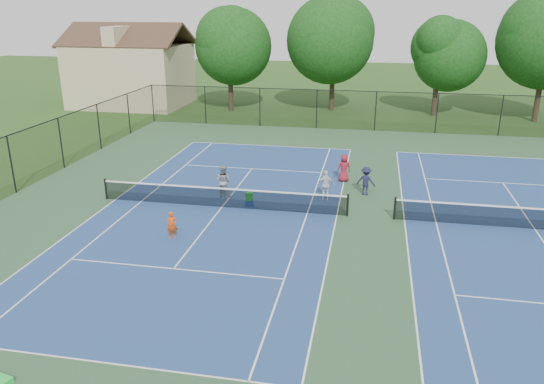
% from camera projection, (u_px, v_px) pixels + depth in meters
% --- Properties ---
extents(ground, '(140.00, 140.00, 0.00)m').
position_uv_depth(ground, '(370.00, 218.00, 24.09)').
color(ground, '#234716').
rests_on(ground, ground).
extents(court_pad, '(36.00, 36.00, 0.01)m').
position_uv_depth(court_pad, '(370.00, 218.00, 24.09)').
color(court_pad, '#2D5035').
rests_on(court_pad, ground).
extents(tennis_court_left, '(12.00, 23.83, 1.07)m').
position_uv_depth(tennis_court_left, '(222.00, 205.00, 25.31)').
color(tennis_court_left, navy).
rests_on(tennis_court_left, ground).
extents(tennis_court_right, '(12.00, 23.83, 1.07)m').
position_uv_depth(tennis_court_right, '(535.00, 227.00, 22.81)').
color(tennis_court_right, navy).
rests_on(tennis_court_right, ground).
extents(perimeter_fence, '(36.08, 36.08, 3.02)m').
position_uv_depth(perimeter_fence, '(373.00, 184.00, 23.56)').
color(perimeter_fence, black).
rests_on(perimeter_fence, ground).
extents(tree_back_a, '(6.80, 6.80, 9.15)m').
position_uv_depth(tree_back_a, '(229.00, 42.00, 46.61)').
color(tree_back_a, '#2D2116').
rests_on(tree_back_a, ground).
extents(tree_back_b, '(7.60, 7.60, 10.03)m').
position_uv_depth(tree_back_b, '(334.00, 35.00, 46.67)').
color(tree_back_b, '#2D2116').
rests_on(tree_back_b, ground).
extents(tree_back_c, '(6.00, 6.00, 8.40)m').
position_uv_depth(tree_back_c, '(440.00, 51.00, 44.51)').
color(tree_back_c, '#2D2116').
rests_on(tree_back_c, ground).
extents(clapboard_house, '(10.80, 8.10, 7.65)m').
position_uv_depth(clapboard_house, '(131.00, 72.00, 50.30)').
color(clapboard_house, tan).
rests_on(clapboard_house, ground).
extents(child_player, '(0.50, 0.42, 1.16)m').
position_uv_depth(child_player, '(172.00, 225.00, 21.80)').
color(child_player, '#D2460E').
rests_on(child_player, ground).
extents(instructor, '(0.93, 0.81, 1.63)m').
position_uv_depth(instructor, '(223.00, 181.00, 26.50)').
color(instructor, gray).
rests_on(instructor, ground).
extents(bystander_a, '(0.93, 0.53, 1.50)m').
position_uv_depth(bystander_a, '(326.00, 185.00, 26.14)').
color(bystander_a, silver).
rests_on(bystander_a, ground).
extents(bystander_b, '(1.06, 0.76, 1.48)m').
position_uv_depth(bystander_b, '(366.00, 181.00, 26.77)').
color(bystander_b, '#1B1B3C').
rests_on(bystander_b, ground).
extents(bystander_c, '(0.86, 0.70, 1.52)m').
position_uv_depth(bystander_c, '(344.00, 168.00, 28.82)').
color(bystander_c, maroon).
rests_on(bystander_c, ground).
extents(ball_crate, '(0.45, 0.36, 0.32)m').
position_uv_depth(ball_crate, '(249.00, 203.00, 25.44)').
color(ball_crate, '#154296').
rests_on(ball_crate, ground).
extents(ball_hopper, '(0.41, 0.36, 0.37)m').
position_uv_depth(ball_hopper, '(249.00, 196.00, 25.32)').
color(ball_hopper, green).
rests_on(ball_hopper, ball_crate).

